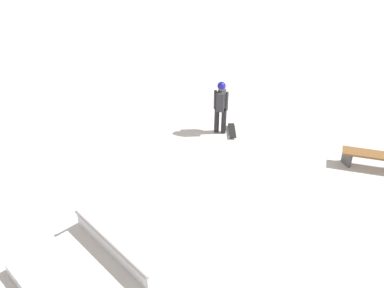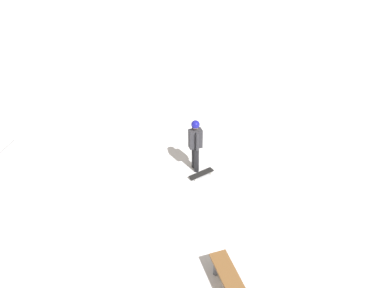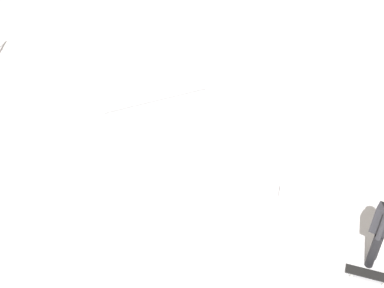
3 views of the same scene
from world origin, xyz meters
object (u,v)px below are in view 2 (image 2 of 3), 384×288
Objects in this scene: skate_ramp at (32,184)px; skateboard at (201,174)px; park_bench at (231,283)px; skater at (195,142)px.

skate_ramp is 7.29× the size of skateboard.
park_bench reaches higher than skateboard.
park_bench is (-2.88, 2.95, 0.28)m from skateboard.
skateboard is at bearing 100.96° from skater.
skate_ramp is at bearing -25.17° from skateboard.
skater reaches higher than park_bench.
skateboard is (-3.40, -3.47, -0.24)m from skate_ramp.
skater is at bearing -152.63° from skate_ramp.
skate_ramp is 3.47× the size of skater.
skate_ramp is at bearing -4.90° from skater.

